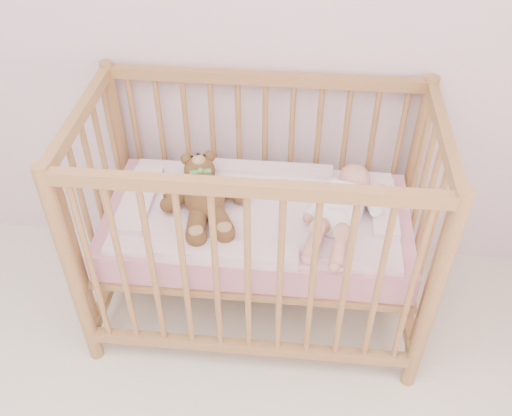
# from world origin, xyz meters

# --- Properties ---
(crib) EXTENTS (1.36, 0.76, 1.00)m
(crib) POSITION_xyz_m (0.46, 1.60, 0.50)
(crib) COLOR #A98247
(crib) RESTS_ON floor
(mattress) EXTENTS (1.22, 0.62, 0.13)m
(mattress) POSITION_xyz_m (0.46, 1.60, 0.49)
(mattress) COLOR pink
(mattress) RESTS_ON crib
(blanket) EXTENTS (1.10, 0.58, 0.06)m
(blanket) POSITION_xyz_m (0.46, 1.60, 0.56)
(blanket) COLOR #F3A7BC
(blanket) RESTS_ON mattress
(baby) EXTENTS (0.43, 0.64, 0.14)m
(baby) POSITION_xyz_m (0.79, 1.58, 0.64)
(baby) COLOR white
(baby) RESTS_ON blanket
(teddy_bear) EXTENTS (0.49, 0.59, 0.14)m
(teddy_bear) POSITION_xyz_m (0.25, 1.58, 0.65)
(teddy_bear) COLOR brown
(teddy_bear) RESTS_ON blanket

